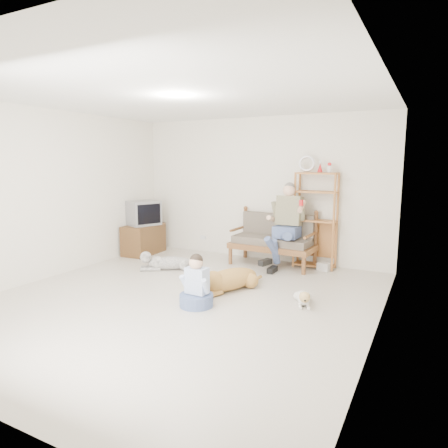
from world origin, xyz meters
The scene contains 16 objects.
floor centered at (0.00, 0.00, 0.00)m, with size 5.50×5.50×0.00m, color silver.
ceiling centered at (0.00, 0.00, 2.70)m, with size 5.50×5.50×0.00m, color white.
wall_back centered at (0.00, 2.75, 1.35)m, with size 5.00×5.00×0.00m, color silver.
wall_left centered at (-2.50, 0.00, 1.35)m, with size 5.50×5.50×0.00m, color silver.
wall_right centered at (2.50, 0.00, 1.35)m, with size 5.50×5.50×0.00m, color silver.
loveseat centered at (0.44, 2.40, 0.49)m, with size 1.53×0.76×0.95m.
man centered at (0.70, 2.16, 0.69)m, with size 0.57×0.82×1.33m.
etagere centered at (1.16, 2.55, 0.87)m, with size 0.75×0.33×1.98m.
book_stack centered at (1.38, 2.41, 0.07)m, with size 0.21×0.16×0.14m, color silver.
tv_stand centered at (-2.23, 1.99, 0.30)m, with size 0.55×0.93×0.60m.
crt_tv centered at (-2.19, 1.98, 0.84)m, with size 0.66×0.72×0.49m.
wall_outlet centered at (-1.25, 2.73, 0.30)m, with size 0.12×0.02×0.08m, color silver.
golden_retriever centered at (0.36, 0.60, 0.18)m, with size 0.74×1.37×0.44m.
shaggy_dog centered at (-1.11, 1.18, 0.13)m, with size 0.93×0.72×0.33m.
terrier centered at (1.54, 0.61, 0.09)m, with size 0.30×0.57×0.22m.
child centered at (0.32, -0.08, 0.25)m, with size 0.44×0.44×0.70m.
Camera 1 is at (2.95, -4.34, 1.86)m, focal length 32.00 mm.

